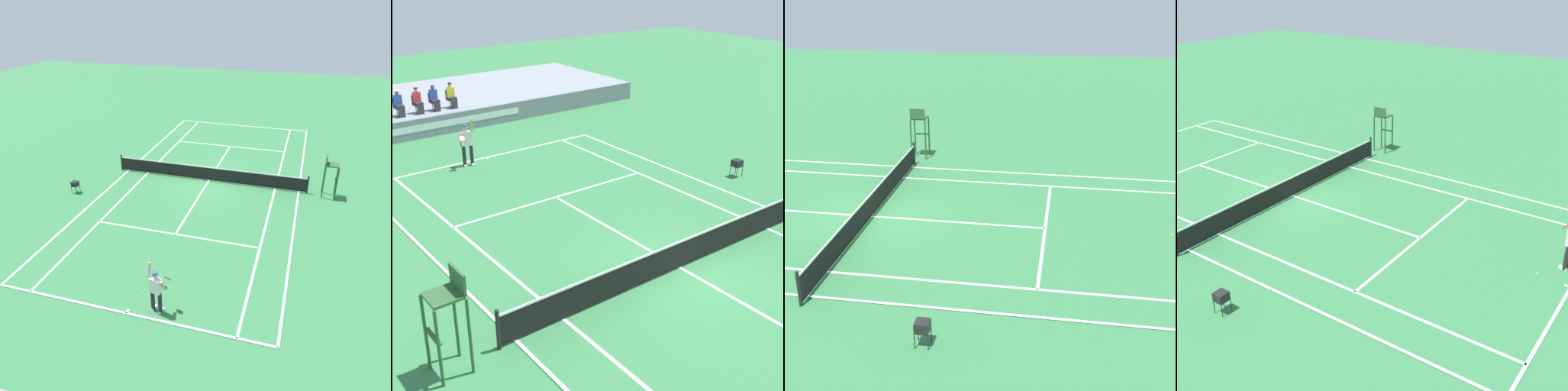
# 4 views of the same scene
# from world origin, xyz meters

# --- Properties ---
(ground_plane) EXTENTS (80.00, 80.00, 0.00)m
(ground_plane) POSITION_xyz_m (0.00, 0.00, 0.00)
(ground_plane) COLOR #337542
(court) EXTENTS (11.08, 23.88, 0.03)m
(court) POSITION_xyz_m (0.00, 0.00, 0.01)
(court) COLOR #337542
(court) RESTS_ON ground
(net) EXTENTS (11.98, 0.10, 1.07)m
(net) POSITION_xyz_m (0.00, 0.00, 0.52)
(net) COLOR black
(net) RESTS_ON ground
(barrier_wall) EXTENTS (24.63, 0.25, 1.00)m
(barrier_wall) POSITION_xyz_m (0.00, 16.39, 0.50)
(barrier_wall) COLOR gray
(barrier_wall) RESTS_ON ground
(bleacher_platform) EXTENTS (24.63, 8.05, 1.00)m
(bleacher_platform) POSITION_xyz_m (0.00, 20.54, 0.50)
(bleacher_platform) COLOR gray
(bleacher_platform) RESTS_ON ground
(spectator_seated_1) EXTENTS (0.44, 0.60, 1.27)m
(spectator_seated_1) POSITION_xyz_m (-1.73, 17.31, 1.61)
(spectator_seated_1) COLOR #474C56
(spectator_seated_1) RESTS_ON bleacher_platform
(spectator_seated_2) EXTENTS (0.44, 0.60, 1.27)m
(spectator_seated_2) POSITION_xyz_m (-0.78, 17.31, 1.61)
(spectator_seated_2) COLOR #474C56
(spectator_seated_2) RESTS_ON bleacher_platform
(spectator_seated_3) EXTENTS (0.44, 0.60, 1.27)m
(spectator_seated_3) POSITION_xyz_m (0.09, 17.31, 1.61)
(spectator_seated_3) COLOR #474C56
(spectator_seated_3) RESTS_ON bleacher_platform
(spectator_seated_4) EXTENTS (0.44, 0.60, 1.27)m
(spectator_seated_4) POSITION_xyz_m (1.02, 17.31, 1.61)
(spectator_seated_4) COLOR #474C56
(spectator_seated_4) RESTS_ON bleacher_platform
(tennis_player) EXTENTS (0.83, 0.61, 2.08)m
(tennis_player) POSITION_xyz_m (-1.05, 11.45, 0.99)
(tennis_player) COLOR #232328
(tennis_player) RESTS_ON ground
(tennis_ball) EXTENTS (0.07, 0.07, 0.07)m
(tennis_ball) POSITION_xyz_m (-0.14, 10.76, 0.03)
(tennis_ball) COLOR #D1E533
(tennis_ball) RESTS_ON ground
(umpire_chair) EXTENTS (0.77, 0.77, 2.44)m
(umpire_chair) POSITION_xyz_m (-7.06, 0.00, 1.56)
(umpire_chair) COLOR #2D562D
(umpire_chair) RESTS_ON ground
(ball_hopper) EXTENTS (0.36, 0.36, 0.70)m
(ball_hopper) POSITION_xyz_m (7.10, 3.77, 0.57)
(ball_hopper) COLOR black
(ball_hopper) RESTS_ON ground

